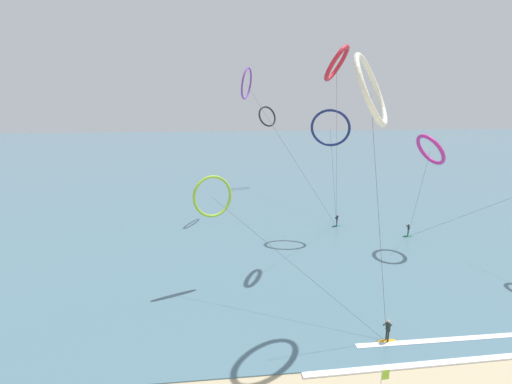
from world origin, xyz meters
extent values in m
cube|color=slate|center=(0.00, 107.88, 0.04)|extent=(400.00, 200.00, 0.08)
ellipsoid|color=#199351|center=(20.43, 30.78, 0.11)|extent=(1.40, 0.40, 0.06)
cylinder|color=#1E2823|center=(20.50, 30.90, 0.54)|extent=(0.12, 0.12, 0.80)
cylinder|color=#1E2823|center=(20.36, 30.66, 0.54)|extent=(0.12, 0.12, 0.80)
cube|color=#1E2823|center=(20.43, 30.78, 1.25)|extent=(0.33, 0.38, 0.62)
sphere|color=tan|center=(20.43, 30.78, 1.67)|extent=(0.22, 0.22, 0.22)
cylinder|color=#1E2823|center=(20.54, 31.09, 1.30)|extent=(0.48, 0.33, 0.39)
cylinder|color=#1E2823|center=(20.32, 30.71, 1.30)|extent=(0.48, 0.33, 0.39)
ellipsoid|color=orange|center=(8.08, 10.33, 0.11)|extent=(1.40, 0.40, 0.06)
cylinder|color=#1E2823|center=(8.08, 10.19, 0.54)|extent=(0.12, 0.12, 0.80)
cylinder|color=#1E2823|center=(8.08, 10.47, 0.54)|extent=(0.12, 0.12, 0.80)
cube|color=#1E2823|center=(8.08, 10.33, 1.25)|extent=(0.20, 0.32, 0.62)
sphere|color=tan|center=(8.08, 10.33, 1.67)|extent=(0.22, 0.22, 0.22)
cylinder|color=#1E2823|center=(8.08, 10.23, 1.30)|extent=(0.50, 0.10, 0.39)
cylinder|color=#1E2823|center=(8.09, 10.67, 1.30)|extent=(0.50, 0.10, 0.39)
ellipsoid|color=teal|center=(12.64, 35.64, 0.11)|extent=(1.40, 0.40, 0.06)
cylinder|color=#191E38|center=(12.59, 35.51, 0.54)|extent=(0.12, 0.12, 0.80)
cylinder|color=#191E38|center=(12.70, 35.77, 0.54)|extent=(0.12, 0.12, 0.80)
cube|color=#191E38|center=(12.64, 35.64, 1.25)|extent=(0.31, 0.37, 0.62)
sphere|color=tan|center=(12.64, 35.64, 1.67)|extent=(0.22, 0.22, 0.22)
cylinder|color=#191E38|center=(12.56, 35.56, 1.30)|extent=(0.50, 0.28, 0.39)
cylinder|color=#191E38|center=(12.73, 35.96, 1.30)|extent=(0.50, 0.28, 0.39)
torus|color=#8CC62D|center=(-4.16, 20.42, 8.61)|extent=(3.67, 2.15, 3.80)
cylinder|color=#3F3F3F|center=(1.96, 15.37, 4.25)|extent=(12.26, 10.12, 8.51)
torus|color=black|center=(6.65, 62.83, 13.99)|extent=(4.51, 3.72, 4.09)
cylinder|color=#3F3F3F|center=(9.65, 49.24, 6.91)|extent=(6.02, 27.21, 13.84)
torus|color=navy|center=(10.08, 32.34, 13.73)|extent=(5.14, 3.61, 4.64)
cylinder|color=#3F3F3F|center=(11.36, 33.99, 6.79)|extent=(2.60, 3.34, 13.58)
torus|color=purple|center=(0.86, 42.88, 19.32)|extent=(2.49, 4.53, 4.46)
cylinder|color=#3F3F3F|center=(6.75, 39.26, 9.60)|extent=(11.82, 7.27, 19.21)
cylinder|color=#3F3F3F|center=(24.57, 24.30, 5.25)|extent=(8.31, 12.99, 10.51)
torus|color=#CC288E|center=(20.08, 27.22, 11.62)|extent=(3.10, 4.39, 3.64)
cylinder|color=#3F3F3F|center=(20.26, 29.00, 5.71)|extent=(0.37, 3.59, 11.42)
torus|color=silver|center=(6.65, 12.85, 17.59)|extent=(4.97, 5.79, 5.02)
cylinder|color=#3F3F3F|center=(7.37, 11.59, 8.69)|extent=(1.46, 2.56, 17.39)
torus|color=red|center=(8.28, 25.52, 20.50)|extent=(3.98, 4.63, 3.59)
cylinder|color=#3F3F3F|center=(10.46, 30.58, 10.14)|extent=(4.39, 10.15, 20.30)
cube|color=#8CC62D|center=(5.12, 4.53, 2.28)|extent=(0.44, 0.06, 0.60)
cube|color=white|center=(9.15, 7.71, 0.06)|extent=(15.81, 0.78, 0.12)
cube|color=white|center=(14.83, 9.98, 0.06)|extent=(18.34, 0.56, 0.12)
camera|label=1|loc=(-3.88, -12.24, 16.84)|focal=26.38mm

